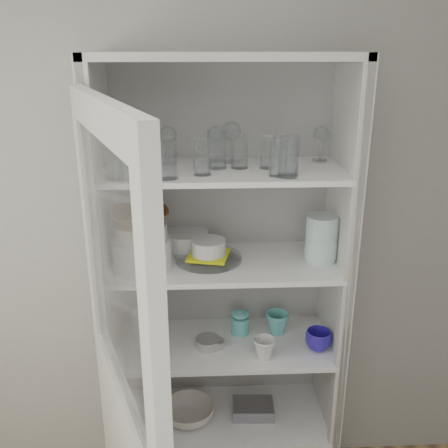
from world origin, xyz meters
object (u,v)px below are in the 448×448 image
(glass_platter, at_px, (209,258))
(mug_blue, at_px, (318,340))
(goblet_1, at_px, (216,142))
(cream_bowl, at_px, (141,231))
(plate_stack_front, at_px, (142,253))
(mug_teal, at_px, (277,323))
(mug_white, at_px, (264,348))
(pantry_cabinet, at_px, (223,318))
(goblet_2, at_px, (231,140))
(terracotta_bowl, at_px, (140,217))
(teal_jar, at_px, (240,324))
(white_ramekin, at_px, (209,247))
(white_canister, at_px, (145,325))
(goblet_3, at_px, (321,142))
(measuring_cups, at_px, (208,343))
(cream_dish, at_px, (189,412))
(yellow_trivet, at_px, (209,255))
(plate_stack_back, at_px, (185,240))
(tin_box, at_px, (253,409))
(grey_bowl_stack, at_px, (322,238))

(glass_platter, relative_size, mug_blue, 2.50)
(goblet_1, xyz_separation_m, mug_blue, (0.44, -0.21, -0.84))
(cream_bowl, height_order, mug_blue, cream_bowl)
(plate_stack_front, height_order, mug_teal, plate_stack_front)
(goblet_1, relative_size, mug_white, 1.68)
(pantry_cabinet, relative_size, goblet_2, 11.24)
(terracotta_bowl, bearing_deg, goblet_2, 22.66)
(teal_jar, bearing_deg, white_ramekin, -157.36)
(glass_platter, bearing_deg, pantry_cabinet, 43.06)
(plate_stack_front, xyz_separation_m, white_canister, (-0.02, 0.10, -0.40))
(goblet_3, xyz_separation_m, glass_platter, (-0.48, -0.11, -0.47))
(cream_bowl, height_order, mug_teal, cream_bowl)
(plate_stack_front, relative_size, terracotta_bowl, 1.05)
(measuring_cups, bearing_deg, goblet_3, 17.94)
(mug_white, xyz_separation_m, cream_dish, (-0.33, 0.10, -0.41))
(glass_platter, height_order, yellow_trivet, yellow_trivet)
(yellow_trivet, relative_size, mug_blue, 1.43)
(terracotta_bowl, bearing_deg, plate_stack_back, 47.81)
(yellow_trivet, relative_size, tin_box, 0.85)
(grey_bowl_stack, relative_size, mug_white, 2.08)
(cream_bowl, height_order, white_ramekin, cream_bowl)
(white_ramekin, xyz_separation_m, tin_box, (0.20, -0.02, -0.83))
(goblet_1, distance_m, cream_dish, 1.26)
(plate_stack_back, distance_m, mug_white, 0.58)
(mug_teal, height_order, white_canister, white_canister)
(glass_platter, xyz_separation_m, white_canister, (-0.29, 0.04, -0.34))
(plate_stack_front, bearing_deg, mug_white, -8.31)
(goblet_3, xyz_separation_m, mug_teal, (-0.16, -0.05, -0.83))
(plate_stack_front, relative_size, mug_white, 2.51)
(pantry_cabinet, relative_size, terracotta_bowl, 9.17)
(cream_dish, bearing_deg, white_canister, 157.26)
(mug_blue, bearing_deg, goblet_1, 157.66)
(cream_bowl, bearing_deg, mug_teal, 11.47)
(goblet_3, bearing_deg, yellow_trivet, -167.14)
(mug_blue, relative_size, teal_jar, 1.15)
(teal_jar, height_order, white_canister, white_canister)
(plate_stack_front, relative_size, yellow_trivet, 1.48)
(mug_white, bearing_deg, measuring_cups, 171.30)
(plate_stack_front, height_order, grey_bowl_stack, grey_bowl_stack)
(goblet_1, relative_size, plate_stack_back, 0.78)
(goblet_1, bearing_deg, mug_white, -53.22)
(measuring_cups, height_order, white_canister, white_canister)
(pantry_cabinet, xyz_separation_m, plate_stack_back, (-0.17, 0.07, 0.36))
(mug_blue, height_order, tin_box, mug_blue)
(mug_teal, relative_size, white_canister, 0.82)
(pantry_cabinet, relative_size, plate_stack_back, 10.21)
(tin_box, bearing_deg, mug_blue, -14.10)
(plate_stack_back, height_order, yellow_trivet, plate_stack_back)
(plate_stack_front, distance_m, glass_platter, 0.28)
(terracotta_bowl, height_order, mug_blue, terracotta_bowl)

